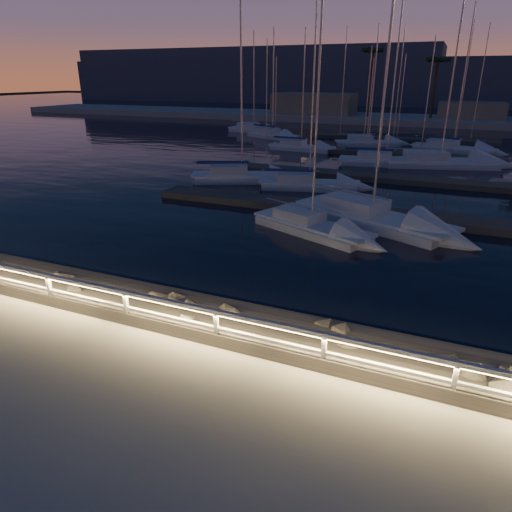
% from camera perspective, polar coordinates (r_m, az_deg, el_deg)
% --- Properties ---
extents(ground, '(400.00, 400.00, 0.00)m').
position_cam_1_polar(ground, '(13.28, -8.79, -9.89)').
color(ground, '#9F9A90').
rests_on(ground, ground).
extents(harbor_water, '(400.00, 440.00, 0.60)m').
position_cam_1_polar(harbor_water, '(41.92, 14.40, 10.20)').
color(harbor_water, black).
rests_on(harbor_water, ground).
extents(guard_rail, '(44.11, 0.12, 1.06)m').
position_cam_1_polar(guard_rail, '(12.93, -9.25, -6.90)').
color(guard_rail, white).
rests_on(guard_rail, ground).
extents(riprap, '(37.49, 3.06, 1.47)m').
position_cam_1_polar(riprap, '(13.14, 25.49, -13.50)').
color(riprap, '#615B53').
rests_on(riprap, ground).
extents(floating_docks, '(22.00, 36.00, 0.40)m').
position_cam_1_polar(floating_docks, '(43.07, 14.77, 11.23)').
color(floating_docks, '#4E4741').
rests_on(floating_docks, ground).
extents(far_shore, '(160.00, 14.00, 5.20)m').
position_cam_1_polar(far_shore, '(84.04, 19.51, 16.00)').
color(far_shore, '#9F9A90').
rests_on(far_shore, ground).
extents(palm_left, '(3.00, 3.00, 11.20)m').
position_cam_1_polar(palm_left, '(82.78, 14.41, 23.31)').
color(palm_left, '#4E3D24').
rests_on(palm_left, ground).
extents(palm_center, '(3.00, 3.00, 9.70)m').
position_cam_1_polar(palm_center, '(82.62, 21.79, 21.58)').
color(palm_center, '#4E3D24').
rests_on(palm_center, ground).
extents(distant_hills, '(230.00, 37.50, 18.00)m').
position_cam_1_polar(distant_hills, '(145.97, 12.73, 20.34)').
color(distant_hills, '#394358').
rests_on(distant_hills, ground).
extents(sailboat_a, '(7.74, 5.04, 12.97)m').
position_cam_1_polar(sailboat_a, '(34.94, -2.06, 10.04)').
color(sailboat_a, silver).
rests_on(sailboat_a, ground).
extents(sailboat_b, '(6.87, 4.32, 11.39)m').
position_cam_1_polar(sailboat_b, '(23.54, 6.64, 3.99)').
color(sailboat_b, silver).
rests_on(sailboat_b, ground).
extents(sailboat_c, '(9.20, 5.98, 15.27)m').
position_cam_1_polar(sailboat_c, '(25.49, 13.86, 5.02)').
color(sailboat_c, silver).
rests_on(sailboat_c, ground).
extents(sailboat_f, '(7.33, 3.76, 12.04)m').
position_cam_1_polar(sailboat_f, '(32.83, 6.32, 9.09)').
color(sailboat_f, silver).
rests_on(sailboat_f, ground).
extents(sailboat_g, '(8.45, 3.64, 13.90)m').
position_cam_1_polar(sailboat_g, '(43.09, 15.64, 11.46)').
color(sailboat_g, silver).
rests_on(sailboat_g, ground).
extents(sailboat_i, '(7.78, 4.93, 12.98)m').
position_cam_1_polar(sailboat_i, '(60.25, 1.94, 14.96)').
color(sailboat_i, silver).
rests_on(sailboat_i, ground).
extents(sailboat_j, '(7.16, 2.55, 12.00)m').
position_cam_1_polar(sailboat_j, '(50.27, 5.47, 13.48)').
color(sailboat_j, silver).
rests_on(sailboat_j, ground).
extents(sailboat_k, '(8.61, 4.24, 14.09)m').
position_cam_1_polar(sailboat_k, '(53.25, 23.16, 12.37)').
color(sailboat_k, silver).
rests_on(sailboat_k, ground).
extents(sailboat_l, '(10.33, 5.46, 16.83)m').
position_cam_1_polar(sailboat_l, '(43.82, 21.68, 10.96)').
color(sailboat_l, silver).
rests_on(sailboat_l, ground).
extents(sailboat_m, '(7.89, 3.41, 13.09)m').
position_cam_1_polar(sailboat_m, '(66.60, -0.41, 15.61)').
color(sailboat_m, silver).
rests_on(sailboat_m, ground).
extents(sailboat_n, '(7.65, 4.70, 12.66)m').
position_cam_1_polar(sailboat_n, '(54.94, 13.67, 13.70)').
color(sailboat_n, silver).
rests_on(sailboat_n, ground).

